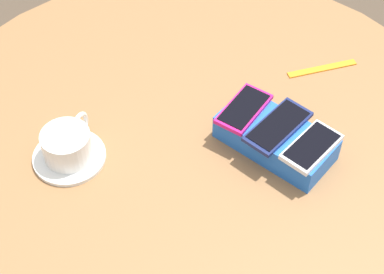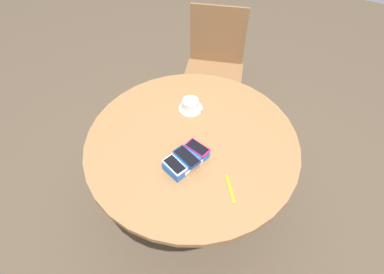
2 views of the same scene
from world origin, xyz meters
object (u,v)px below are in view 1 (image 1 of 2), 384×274
phone_box (276,138)px  phone_navy (278,126)px  phone_white (312,147)px  coffee_cup (67,144)px  round_table (192,174)px  saucer (69,157)px  phone_magenta (244,109)px  lanyard_strap (322,69)px

phone_box → phone_navy: (-0.00, -0.00, 0.03)m
phone_white → coffee_cup: (0.42, 0.14, -0.02)m
phone_navy → coffee_cup: (0.35, 0.17, -0.02)m
round_table → saucer: (0.20, 0.12, 0.10)m
round_table → saucer: 0.25m
round_table → phone_white: phone_white is taller
saucer → phone_box: bearing=-154.0°
round_table → coffee_cup: size_ratio=9.00×
phone_magenta → coffee_cup: 0.33m
round_table → coffee_cup: bearing=30.2°
phone_white → phone_navy: bearing=-20.0°
phone_box → lanyard_strap: size_ratio=1.56×
lanyard_strap → saucer: bearing=47.9°
phone_box → phone_navy: bearing=-111.9°
coffee_cup → phone_navy: bearing=-154.1°
lanyard_strap → phone_white: bearing=98.8°
phone_box → phone_magenta: 0.08m
phone_box → coffee_cup: size_ratio=1.91×
phone_box → saucer: size_ratio=1.75×
phone_box → lanyard_strap: 0.25m
phone_white → saucer: size_ratio=0.96×
saucer → phone_white: bearing=-160.7°
round_table → phone_navy: phone_navy is taller
phone_white → coffee_cup: coffee_cup is taller
phone_box → phone_magenta: phone_magenta is taller
phone_box → phone_magenta: (0.07, -0.02, 0.03)m
phone_white → lanyard_strap: 0.28m
phone_box → coffee_cup: (0.35, 0.17, 0.01)m
round_table → phone_white: 0.27m
phone_box → phone_white: (-0.07, 0.02, 0.03)m
round_table → lanyard_strap: lanyard_strap is taller
round_table → phone_white: (-0.22, -0.03, 0.15)m
round_table → coffee_cup: coffee_cup is taller
phone_white → phone_magenta: bearing=-17.1°
saucer → lanyard_strap: size_ratio=0.89×
lanyard_strap → coffee_cup: bearing=47.7°
phone_magenta → saucer: bearing=34.7°
phone_white → coffee_cup: 0.44m
round_table → phone_navy: bearing=-160.3°
phone_white → phone_magenta: (0.14, -0.04, -0.00)m
phone_white → phone_box: bearing=-18.1°
phone_box → coffee_cup: 0.39m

